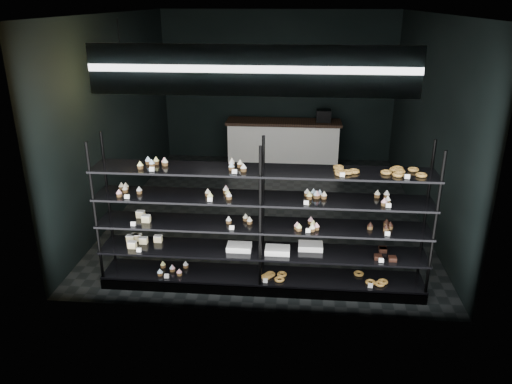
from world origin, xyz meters
TOP-DOWN VIEW (x-y plane):
  - room at (0.00, 0.00)m, footprint 5.01×6.01m
  - display_shelf at (0.05, -2.45)m, footprint 4.00×0.50m
  - signage at (0.00, -2.93)m, footprint 3.30×0.05m
  - pendant_lamp at (-1.83, -1.49)m, footprint 0.35×0.35m
  - service_counter at (0.16, 2.50)m, footprint 2.42×0.65m

SIDE VIEW (x-z plane):
  - service_counter at x=0.16m, z-range -0.11..1.12m
  - display_shelf at x=0.05m, z-range -0.33..1.58m
  - room at x=0.00m, z-range 0.00..3.20m
  - pendant_lamp at x=-1.83m, z-range 2.00..2.90m
  - signage at x=0.00m, z-range 2.50..3.00m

